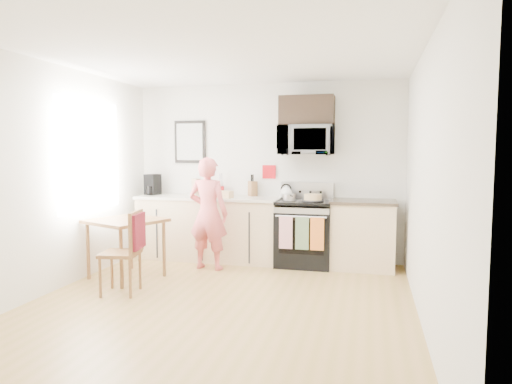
% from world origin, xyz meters
% --- Properties ---
extents(floor, '(4.60, 4.60, 0.00)m').
position_xyz_m(floor, '(0.00, 0.00, 0.00)').
color(floor, '#A0803E').
rests_on(floor, ground).
extents(back_wall, '(4.00, 0.04, 2.60)m').
position_xyz_m(back_wall, '(0.00, 2.30, 1.30)').
color(back_wall, silver).
rests_on(back_wall, floor).
extents(front_wall, '(4.00, 0.04, 2.60)m').
position_xyz_m(front_wall, '(0.00, -2.30, 1.30)').
color(front_wall, silver).
rests_on(front_wall, floor).
extents(left_wall, '(0.04, 4.60, 2.60)m').
position_xyz_m(left_wall, '(-2.00, 0.00, 1.30)').
color(left_wall, silver).
rests_on(left_wall, floor).
extents(right_wall, '(0.04, 4.60, 2.60)m').
position_xyz_m(right_wall, '(2.00, 0.00, 1.30)').
color(right_wall, silver).
rests_on(right_wall, floor).
extents(ceiling, '(4.00, 4.60, 0.04)m').
position_xyz_m(ceiling, '(0.00, 0.00, 2.60)').
color(ceiling, white).
rests_on(ceiling, back_wall).
extents(window, '(0.06, 1.40, 1.50)m').
position_xyz_m(window, '(-1.96, 0.80, 1.55)').
color(window, silver).
rests_on(window, left_wall).
extents(cabinet_left, '(2.10, 0.60, 0.90)m').
position_xyz_m(cabinet_left, '(-0.80, 2.00, 0.45)').
color(cabinet_left, '#D5B888').
rests_on(cabinet_left, floor).
extents(countertop_left, '(2.14, 0.64, 0.04)m').
position_xyz_m(countertop_left, '(-0.80, 2.00, 0.92)').
color(countertop_left, beige).
rests_on(countertop_left, cabinet_left).
extents(cabinet_right, '(0.84, 0.60, 0.90)m').
position_xyz_m(cabinet_right, '(1.43, 2.00, 0.45)').
color(cabinet_right, '#D5B888').
rests_on(cabinet_right, floor).
extents(countertop_right, '(0.88, 0.64, 0.04)m').
position_xyz_m(countertop_right, '(1.43, 2.00, 0.92)').
color(countertop_right, black).
rests_on(countertop_right, cabinet_right).
extents(range, '(0.76, 0.70, 1.16)m').
position_xyz_m(range, '(0.63, 1.98, 0.44)').
color(range, black).
rests_on(range, floor).
extents(microwave, '(0.76, 0.51, 0.42)m').
position_xyz_m(microwave, '(0.63, 2.08, 1.76)').
color(microwave, '#ADADB2').
rests_on(microwave, back_wall).
extents(upper_cabinet, '(0.76, 0.35, 0.40)m').
position_xyz_m(upper_cabinet, '(0.63, 2.12, 2.18)').
color(upper_cabinet, black).
rests_on(upper_cabinet, back_wall).
extents(wall_art, '(0.50, 0.04, 0.65)m').
position_xyz_m(wall_art, '(-1.20, 2.28, 1.75)').
color(wall_art, black).
rests_on(wall_art, back_wall).
extents(wall_trivet, '(0.20, 0.02, 0.20)m').
position_xyz_m(wall_trivet, '(0.05, 2.28, 1.30)').
color(wall_trivet, '#B80F18').
rests_on(wall_trivet, back_wall).
extents(person, '(0.59, 0.41, 1.53)m').
position_xyz_m(person, '(-0.61, 1.45, 0.76)').
color(person, '#D63B3B').
rests_on(person, floor).
extents(dining_table, '(0.91, 0.91, 0.75)m').
position_xyz_m(dining_table, '(-1.47, 0.78, 0.66)').
color(dining_table, brown).
rests_on(dining_table, floor).
extents(chair, '(0.50, 0.46, 0.94)m').
position_xyz_m(chair, '(-1.07, 0.21, 0.61)').
color(chair, brown).
rests_on(chair, floor).
extents(knife_block, '(0.17, 0.17, 0.22)m').
position_xyz_m(knife_block, '(-0.19, 2.22, 1.05)').
color(knife_block, brown).
rests_on(knife_block, countertop_left).
extents(utensil_crock, '(0.11, 0.11, 0.33)m').
position_xyz_m(utensil_crock, '(-0.69, 2.19, 1.07)').
color(utensil_crock, '#B80F18').
rests_on(utensil_crock, countertop_left).
extents(fruit_bowl, '(0.25, 0.25, 0.10)m').
position_xyz_m(fruit_bowl, '(-0.66, 2.03, 0.98)').
color(fruit_bowl, white).
rests_on(fruit_bowl, countertop_left).
extents(milk_carton, '(0.12, 0.12, 0.25)m').
position_xyz_m(milk_carton, '(-1.05, 2.12, 1.07)').
color(milk_carton, tan).
rests_on(milk_carton, countertop_left).
extents(coffee_maker, '(0.21, 0.28, 0.31)m').
position_xyz_m(coffee_maker, '(-1.73, 2.04, 1.09)').
color(coffee_maker, black).
rests_on(coffee_maker, countertop_left).
extents(bread_bag, '(0.30, 0.20, 0.10)m').
position_xyz_m(bread_bag, '(-0.53, 1.85, 0.99)').
color(bread_bag, tan).
rests_on(bread_bag, countertop_left).
extents(cake, '(0.29, 0.29, 0.10)m').
position_xyz_m(cake, '(0.76, 1.85, 0.97)').
color(cake, black).
rests_on(cake, range).
extents(kettle, '(0.17, 0.17, 0.22)m').
position_xyz_m(kettle, '(0.35, 2.06, 1.02)').
color(kettle, white).
rests_on(kettle, range).
extents(pot, '(0.18, 0.29, 0.09)m').
position_xyz_m(pot, '(0.43, 1.88, 0.97)').
color(pot, '#ADADB2').
rests_on(pot, range).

